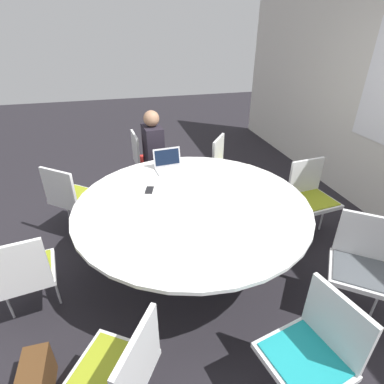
{
  "coord_description": "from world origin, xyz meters",
  "views": [
    {
      "loc": [
        2.22,
        -0.58,
        2.11
      ],
      "look_at": [
        0.0,
        0.0,
        0.82
      ],
      "focal_mm": 28.0,
      "sensor_mm": 36.0,
      "label": 1
    }
  ],
  "objects_px": {
    "chair_5": "(361,260)",
    "chair_1": "(71,194)",
    "chair_4": "(315,348)",
    "chair_7": "(227,164)",
    "chair_3": "(119,371)",
    "handbag": "(36,384)",
    "chair_2": "(22,272)",
    "cell_phone": "(149,190)",
    "chair_0": "(145,157)",
    "chair_6": "(311,193)",
    "laptop": "(169,164)",
    "person_0": "(154,148)"
  },
  "relations": [
    {
      "from": "chair_6",
      "to": "person_0",
      "type": "bearing_deg",
      "value": -45.57
    },
    {
      "from": "chair_2",
      "to": "person_0",
      "type": "relative_size",
      "value": 0.71
    },
    {
      "from": "chair_5",
      "to": "cell_phone",
      "type": "xyz_separation_m",
      "value": [
        -1.13,
        -1.5,
        0.23
      ]
    },
    {
      "from": "chair_2",
      "to": "chair_7",
      "type": "xyz_separation_m",
      "value": [
        -1.49,
        2.18,
        0.0
      ]
    },
    {
      "from": "chair_2",
      "to": "person_0",
      "type": "bearing_deg",
      "value": 45.16
    },
    {
      "from": "chair_2",
      "to": "chair_0",
      "type": "bearing_deg",
      "value": 50.58
    },
    {
      "from": "chair_0",
      "to": "chair_4",
      "type": "xyz_separation_m",
      "value": [
        3.09,
        0.6,
        0.0
      ]
    },
    {
      "from": "cell_phone",
      "to": "chair_1",
      "type": "bearing_deg",
      "value": -123.91
    },
    {
      "from": "person_0",
      "to": "laptop",
      "type": "distance_m",
      "value": 0.74
    },
    {
      "from": "chair_5",
      "to": "cell_phone",
      "type": "height_order",
      "value": "chair_5"
    },
    {
      "from": "chair_0",
      "to": "handbag",
      "type": "relative_size",
      "value": 2.33
    },
    {
      "from": "chair_3",
      "to": "chair_5",
      "type": "distance_m",
      "value": 1.93
    },
    {
      "from": "chair_5",
      "to": "chair_1",
      "type": "bearing_deg",
      "value": 2.21
    },
    {
      "from": "chair_3",
      "to": "chair_5",
      "type": "relative_size",
      "value": 1.0
    },
    {
      "from": "chair_5",
      "to": "person_0",
      "type": "height_order",
      "value": "person_0"
    },
    {
      "from": "chair_5",
      "to": "chair_7",
      "type": "distance_m",
      "value": 2.05
    },
    {
      "from": "chair_4",
      "to": "chair_5",
      "type": "bearing_deg",
      "value": -67.48
    },
    {
      "from": "chair_3",
      "to": "chair_5",
      "type": "bearing_deg",
      "value": -44.81
    },
    {
      "from": "chair_2",
      "to": "chair_7",
      "type": "distance_m",
      "value": 2.64
    },
    {
      "from": "chair_5",
      "to": "handbag",
      "type": "relative_size",
      "value": 2.33
    },
    {
      "from": "chair_0",
      "to": "chair_6",
      "type": "distance_m",
      "value": 2.21
    },
    {
      "from": "chair_5",
      "to": "handbag",
      "type": "xyz_separation_m",
      "value": [
        0.14,
        -2.43,
        -0.36
      ]
    },
    {
      "from": "chair_6",
      "to": "person_0",
      "type": "height_order",
      "value": "person_0"
    },
    {
      "from": "chair_3",
      "to": "chair_4",
      "type": "bearing_deg",
      "value": -64.61
    },
    {
      "from": "chair_0",
      "to": "person_0",
      "type": "bearing_deg",
      "value": 18.93
    },
    {
      "from": "chair_5",
      "to": "cell_phone",
      "type": "distance_m",
      "value": 1.9
    },
    {
      "from": "person_0",
      "to": "cell_phone",
      "type": "distance_m",
      "value": 1.19
    },
    {
      "from": "chair_5",
      "to": "chair_7",
      "type": "bearing_deg",
      "value": -41.31
    },
    {
      "from": "chair_6",
      "to": "chair_7",
      "type": "distance_m",
      "value": 1.15
    },
    {
      "from": "chair_1",
      "to": "chair_6",
      "type": "relative_size",
      "value": 1.0
    },
    {
      "from": "person_0",
      "to": "chair_3",
      "type": "bearing_deg",
      "value": -17.79
    },
    {
      "from": "chair_4",
      "to": "chair_7",
      "type": "xyz_separation_m",
      "value": [
        -2.57,
        0.42,
        0.0
      ]
    },
    {
      "from": "chair_2",
      "to": "laptop",
      "type": "distance_m",
      "value": 1.71
    },
    {
      "from": "chair_2",
      "to": "cell_phone",
      "type": "bearing_deg",
      "value": 20.51
    },
    {
      "from": "handbag",
      "to": "chair_0",
      "type": "bearing_deg",
      "value": 158.85
    },
    {
      "from": "chair_1",
      "to": "chair_2",
      "type": "height_order",
      "value": "same"
    },
    {
      "from": "chair_4",
      "to": "laptop",
      "type": "bearing_deg",
      "value": -0.58
    },
    {
      "from": "person_0",
      "to": "laptop",
      "type": "xyz_separation_m",
      "value": [
        0.73,
        0.05,
        0.09
      ]
    },
    {
      "from": "chair_0",
      "to": "person_0",
      "type": "xyz_separation_m",
      "value": [
        0.23,
        0.1,
        0.2
      ]
    },
    {
      "from": "chair_3",
      "to": "chair_7",
      "type": "bearing_deg",
      "value": 1.15
    },
    {
      "from": "chair_6",
      "to": "handbag",
      "type": "relative_size",
      "value": 2.33
    },
    {
      "from": "chair_3",
      "to": "handbag",
      "type": "bearing_deg",
      "value": 96.72
    },
    {
      "from": "chair_0",
      "to": "laptop",
      "type": "distance_m",
      "value": 1.02
    },
    {
      "from": "chair_6",
      "to": "chair_2",
      "type": "bearing_deg",
      "value": 4.24
    },
    {
      "from": "chair_2",
      "to": "cell_phone",
      "type": "relative_size",
      "value": 5.46
    },
    {
      "from": "chair_3",
      "to": "chair_6",
      "type": "relative_size",
      "value": 1.0
    },
    {
      "from": "chair_6",
      "to": "chair_7",
      "type": "xyz_separation_m",
      "value": [
        -0.97,
        -0.62,
        0.0
      ]
    },
    {
      "from": "chair_7",
      "to": "chair_0",
      "type": "bearing_deg",
      "value": -80.94
    },
    {
      "from": "chair_6",
      "to": "laptop",
      "type": "distance_m",
      "value": 1.59
    },
    {
      "from": "chair_0",
      "to": "chair_1",
      "type": "height_order",
      "value": "same"
    }
  ]
}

